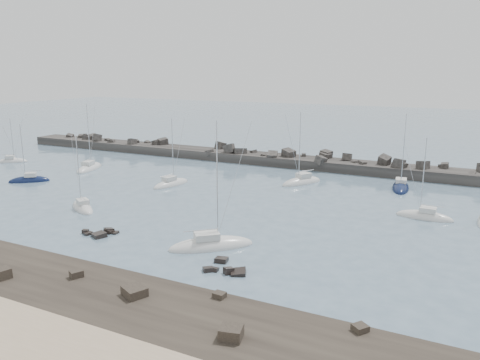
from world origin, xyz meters
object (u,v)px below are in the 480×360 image
sailboat_2 (29,181)px  sailboat_5 (302,183)px  sailboat_0 (12,162)px  sailboat_4 (83,208)px  sailboat_3 (171,184)px  sailboat_8 (424,217)px  sailboat_6 (211,246)px  sailboat_7 (401,188)px  sailboat_1 (89,169)px

sailboat_2 → sailboat_5: 46.00m
sailboat_0 → sailboat_4: sailboat_4 is taller
sailboat_3 → sailboat_2: bearing=-159.5°
sailboat_2 → sailboat_8: sailboat_8 is taller
sailboat_6 → sailboat_7: (14.52, 35.39, -0.01)m
sailboat_2 → sailboat_5: bearing=24.9°
sailboat_5 → sailboat_4: bearing=-128.9°
sailboat_4 → sailboat_7: (37.23, 30.92, 0.00)m
sailboat_0 → sailboat_6: sailboat_6 is taller
sailboat_0 → sailboat_6: 63.94m
sailboat_6 → sailboat_8: bearing=46.9°
sailboat_4 → sailboat_6: bearing=-11.1°
sailboat_0 → sailboat_7: (74.35, 12.80, -0.00)m
sailboat_0 → sailboat_2: (17.33, -10.26, 0.01)m
sailboat_1 → sailboat_5: sailboat_1 is taller
sailboat_1 → sailboat_3: sailboat_1 is taller
sailboat_0 → sailboat_2: bearing=-30.6°
sailboat_1 → sailboat_8: 60.26m
sailboat_4 → sailboat_8: 45.24m
sailboat_2 → sailboat_0: bearing=149.4°
sailboat_1 → sailboat_5: (39.93, 7.19, 0.01)m
sailboat_4 → sailboat_5: bearing=51.1°
sailboat_5 → sailboat_8: (20.22, -10.83, -0.01)m
sailboat_5 → sailboat_6: size_ratio=0.89×
sailboat_5 → sailboat_7: (15.28, 3.73, -0.02)m
sailboat_2 → sailboat_5: sailboat_5 is taller
sailboat_1 → sailboat_7: bearing=11.2°
sailboat_4 → sailboat_8: (42.17, 16.37, 0.00)m
sailboat_5 → sailboat_8: bearing=-28.2°
sailboat_0 → sailboat_7: bearing=9.8°
sailboat_3 → sailboat_4: bearing=-101.0°
sailboat_4 → sailboat_5: (21.96, 27.20, 0.02)m
sailboat_0 → sailboat_1: (19.14, 1.89, 0.01)m
sailboat_8 → sailboat_0: bearing=178.7°
sailboat_1 → sailboat_2: 12.28m
sailboat_0 → sailboat_8: (79.29, -1.75, 0.00)m
sailboat_4 → sailboat_7: size_ratio=0.84×
sailboat_0 → sailboat_5: bearing=8.7°
sailboat_2 → sailboat_7: size_ratio=0.82×
sailboat_1 → sailboat_6: (40.68, -24.47, -0.00)m
sailboat_0 → sailboat_3: bearing=-2.4°
sailboat_3 → sailboat_1: bearing=170.4°
sailboat_2 → sailboat_8: (61.96, 8.51, -0.01)m
sailboat_1 → sailboat_3: bearing=-9.6°
sailboat_0 → sailboat_2: size_ratio=0.92×
sailboat_2 → sailboat_5: size_ratio=0.82×
sailboat_2 → sailboat_6: size_ratio=0.73×
sailboat_1 → sailboat_6: size_ratio=0.92×
sailboat_4 → sailboat_5: size_ratio=0.84×
sailboat_2 → sailboat_3: 24.51m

